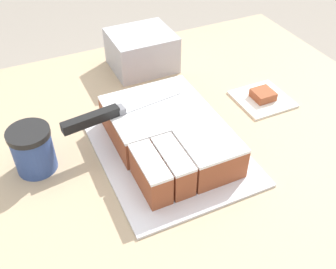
% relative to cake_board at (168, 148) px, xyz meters
% --- Properties ---
extents(cake_board, '(0.31, 0.40, 0.01)m').
position_rel_cake_board_xyz_m(cake_board, '(0.00, 0.00, 0.00)').
color(cake_board, silver).
rests_on(cake_board, countertop).
extents(cake, '(0.22, 0.31, 0.08)m').
position_rel_cake_board_xyz_m(cake, '(0.00, 0.00, 0.04)').
color(cake, '#994C2D').
rests_on(cake, cake_board).
extents(knife, '(0.29, 0.06, 0.02)m').
position_rel_cake_board_xyz_m(knife, '(-0.13, 0.07, 0.09)').
color(knife, silver).
rests_on(knife, cake).
extents(coffee_cup, '(0.09, 0.09, 0.10)m').
position_rel_cake_board_xyz_m(coffee_cup, '(-0.28, 0.07, 0.05)').
color(coffee_cup, '#334C8C').
rests_on(coffee_cup, countertop).
extents(paper_napkin, '(0.14, 0.14, 0.01)m').
position_rel_cake_board_xyz_m(paper_napkin, '(0.31, 0.07, 0.00)').
color(paper_napkin, white).
rests_on(paper_napkin, countertop).
extents(brownie, '(0.05, 0.05, 0.02)m').
position_rel_cake_board_xyz_m(brownie, '(0.31, 0.07, 0.01)').
color(brownie, '#994C2D').
rests_on(brownie, paper_napkin).
extents(storage_box, '(0.18, 0.16, 0.11)m').
position_rel_cake_board_xyz_m(storage_box, '(0.09, 0.36, 0.05)').
color(storage_box, '#B2B2B7').
rests_on(storage_box, countertop).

